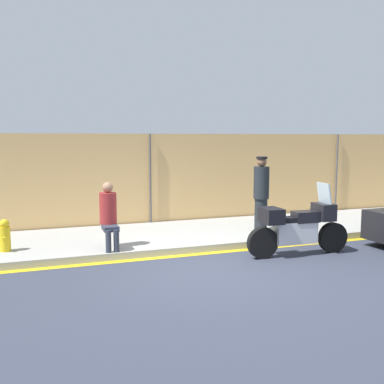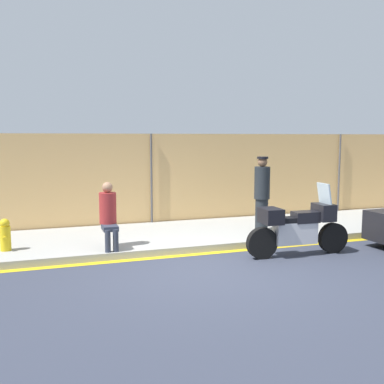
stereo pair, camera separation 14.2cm
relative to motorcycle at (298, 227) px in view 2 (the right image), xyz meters
name	(u,v)px [view 2 (the right image)]	position (x,y,z in m)	size (l,w,h in m)	color
ground_plane	(207,271)	(-2.10, -0.39, -0.58)	(120.00, 120.00, 0.00)	#333847
sidewalk	(167,236)	(-2.10, 2.26, -0.51)	(43.20, 2.86, 0.15)	#9E9E99
curb_paint_stripe	(187,255)	(-2.10, 0.74, -0.58)	(43.20, 0.18, 0.01)	gold
storefront_fence	(151,181)	(-2.10, 3.78, 0.65)	(41.04, 0.17, 2.47)	#E5B26B
motorcycle	(298,227)	(0.00, 0.00, 0.00)	(2.23, 0.54, 1.45)	black
officer_standing	(262,193)	(0.15, 1.83, 0.47)	(0.37, 0.37, 1.77)	#1E2328
person_seated_on_curb	(108,212)	(-3.57, 1.30, 0.30)	(0.34, 0.67, 1.33)	#2D3342
fire_hydrant	(5,235)	(-5.54, 1.71, -0.12)	(0.21, 0.26, 0.64)	gold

